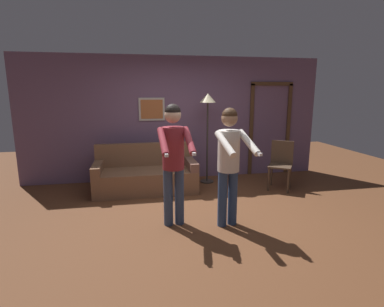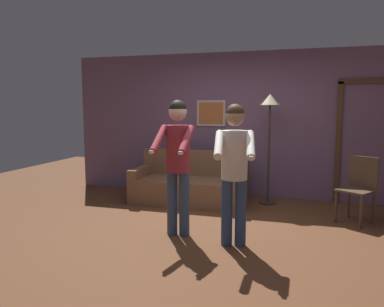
{
  "view_description": "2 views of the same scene",
  "coord_description": "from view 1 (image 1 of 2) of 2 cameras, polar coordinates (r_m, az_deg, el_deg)",
  "views": [
    {
      "loc": [
        -0.87,
        -4.2,
        1.86
      ],
      "look_at": [
        -0.1,
        -0.15,
        1.01
      ],
      "focal_mm": 28.0,
      "sensor_mm": 36.0,
      "label": 1
    },
    {
      "loc": [
        1.11,
        -4.58,
        1.63
      ],
      "look_at": [
        -0.16,
        -0.29,
        1.07
      ],
      "focal_mm": 35.0,
      "sensor_mm": 36.0,
      "label": 2
    }
  ],
  "objects": [
    {
      "name": "person_standing_right",
      "position": [
        4.1,
        7.1,
        -0.61
      ],
      "size": [
        0.51,
        0.65,
        1.66
      ],
      "color": "navy",
      "rests_on": "ground_plane"
    },
    {
      "name": "back_wall_assembly",
      "position": [
        6.44,
        -2.83,
        6.63
      ],
      "size": [
        6.4,
        0.1,
        2.6
      ],
      "color": "#694F6D",
      "rests_on": "ground_plane"
    },
    {
      "name": "ground_plane",
      "position": [
        4.67,
        0.81,
        -11.85
      ],
      "size": [
        12.0,
        12.0,
        0.0
      ],
      "primitive_type": "plane",
      "color": "brown"
    },
    {
      "name": "dining_chair_distant",
      "position": [
        6.07,
        16.59,
        -1.54
      ],
      "size": [
        0.58,
        0.58,
        0.93
      ],
      "color": "#4C3828",
      "rests_on": "ground_plane"
    },
    {
      "name": "torchiere_lamp",
      "position": [
        6.09,
        3.0,
        8.46
      ],
      "size": [
        0.33,
        0.33,
        1.84
      ],
      "color": "#332D28",
      "rests_on": "ground_plane"
    },
    {
      "name": "person_standing_left",
      "position": [
        4.08,
        -3.54,
        -0.06
      ],
      "size": [
        0.45,
        0.68,
        1.71
      ],
      "color": "#37496B",
      "rests_on": "ground_plane"
    },
    {
      "name": "couch",
      "position": [
        5.82,
        -8.8,
        -4.31
      ],
      "size": [
        1.9,
        0.85,
        0.87
      ],
      "color": "brown",
      "rests_on": "ground_plane"
    }
  ]
}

